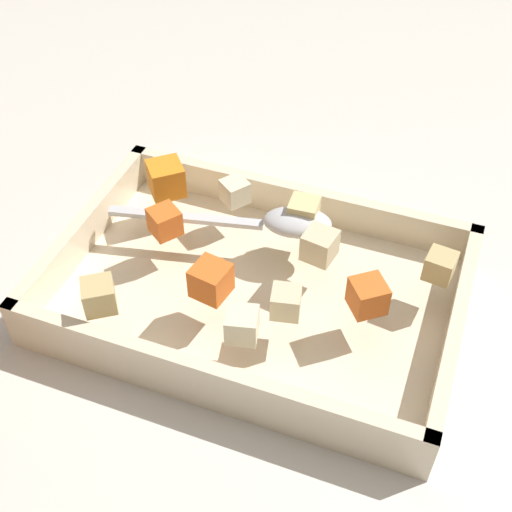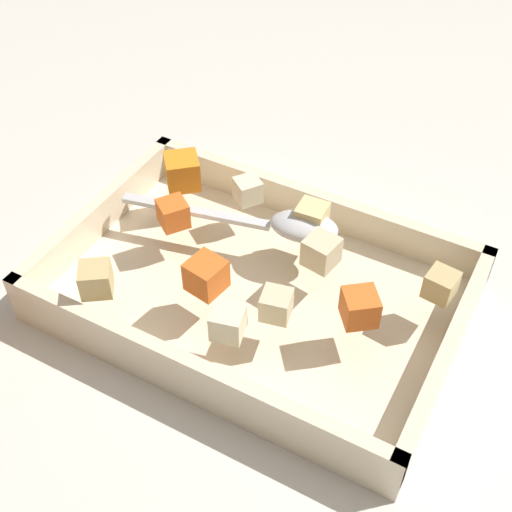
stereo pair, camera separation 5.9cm
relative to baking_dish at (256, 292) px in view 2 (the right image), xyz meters
The scene contains 14 objects.
ground_plane 0.02m from the baking_dish, 68.91° to the left, with size 4.00×4.00×0.00m, color beige.
baking_dish is the anchor object (origin of this frame).
carrot_chunk_near_spoon 0.11m from the baking_dish, ahead, with size 0.03×0.03×0.03m, color orange.
carrot_chunk_corner_nw 0.12m from the baking_dish, behind, with size 0.03×0.03×0.03m, color orange.
carrot_chunk_far_right 0.07m from the baking_dish, 62.10° to the left, with size 0.03×0.03×0.03m, color orange.
carrot_chunk_mid_left 0.14m from the baking_dish, 28.47° to the right, with size 0.03×0.03×0.03m, color orange.
potato_chunk_heap_side 0.08m from the baking_dish, 149.17° to the right, with size 0.03×0.03×0.03m, color beige.
potato_chunk_mid_right 0.17m from the baking_dish, 164.44° to the right, with size 0.02×0.02×0.02m, color tan.
potato_chunk_rim_edge 0.10m from the baking_dish, 56.26° to the right, with size 0.02×0.02×0.02m, color beige.
potato_chunk_near_left 0.09m from the baking_dish, 108.64° to the right, with size 0.03×0.03×0.03m, color #E0CC89.
potato_chunk_corner_ne 0.08m from the baking_dish, 134.42° to the left, with size 0.02×0.02×0.02m, color beige.
potato_chunk_near_right 0.09m from the baking_dish, 102.68° to the left, with size 0.03×0.03×0.03m, color beige.
potato_chunk_corner_se 0.15m from the baking_dish, 41.57° to the left, with size 0.03×0.03×0.03m, color tan.
serving_spoon 0.07m from the baking_dish, 97.50° to the right, with size 0.21×0.07×0.02m.
Camera 2 is at (-0.21, 0.36, 0.48)m, focal length 47.97 mm.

